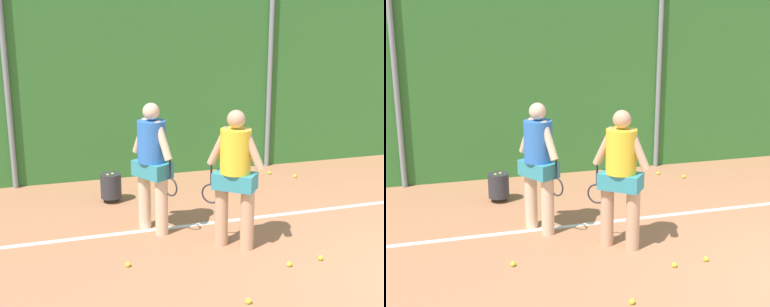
% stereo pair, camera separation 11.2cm
% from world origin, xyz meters
% --- Properties ---
extents(ground_plane, '(27.58, 27.58, 0.00)m').
position_xyz_m(ground_plane, '(0.00, 1.68, 0.00)').
color(ground_plane, '#B2704C').
extents(hedge_fence_backdrop, '(17.93, 0.25, 3.57)m').
position_xyz_m(hedge_fence_backdrop, '(0.00, 5.73, 1.79)').
color(hedge_fence_backdrop, '#33702D').
rests_on(hedge_fence_backdrop, ground_plane).
extents(fence_post_left, '(0.10, 0.10, 3.73)m').
position_xyz_m(fence_post_left, '(-5.17, 5.55, 1.87)').
color(fence_post_left, gray).
rests_on(fence_post_left, ground_plane).
extents(fence_post_center, '(0.10, 0.10, 3.73)m').
position_xyz_m(fence_post_center, '(0.00, 5.55, 1.87)').
color(fence_post_center, gray).
rests_on(fence_post_center, ground_plane).
extents(court_baseline_paint, '(13.10, 0.10, 0.01)m').
position_xyz_m(court_baseline_paint, '(0.00, 2.81, 0.00)').
color(court_baseline_paint, white).
rests_on(court_baseline_paint, ground_plane).
extents(player_foreground_near, '(0.72, 0.61, 1.92)m').
position_xyz_m(player_foreground_near, '(-2.22, 1.91, 1.08)').
color(player_foreground_near, tan).
rests_on(player_foreground_near, ground_plane).
extents(player_midcourt, '(0.56, 0.75, 1.93)m').
position_xyz_m(player_midcourt, '(-3.15, 2.79, 1.08)').
color(player_midcourt, beige).
rests_on(player_midcourt, ground_plane).
extents(ball_hopper, '(0.36, 0.36, 0.51)m').
position_xyz_m(ball_hopper, '(-3.56, 4.25, 0.29)').
color(ball_hopper, '#2D2D33').
rests_on(ball_hopper, ground_plane).
extents(tennis_ball_2, '(0.07, 0.07, 0.07)m').
position_xyz_m(tennis_ball_2, '(-2.62, 0.46, 0.03)').
color(tennis_ball_2, '#CCDB33').
rests_on(tennis_ball_2, ground_plane).
extents(tennis_ball_3, '(0.07, 0.07, 0.07)m').
position_xyz_m(tennis_ball_3, '(-1.29, 1.17, 0.03)').
color(tennis_ball_3, '#CCDB33').
rests_on(tennis_ball_3, ground_plane).
extents(tennis_ball_5, '(0.07, 0.07, 0.07)m').
position_xyz_m(tennis_ball_5, '(0.16, 4.58, 0.03)').
color(tennis_ball_5, '#CCDB33').
rests_on(tennis_ball_5, ground_plane).
extents(tennis_ball_6, '(0.07, 0.07, 0.07)m').
position_xyz_m(tennis_ball_6, '(-0.22, 4.94, 0.03)').
color(tennis_ball_6, '#CCDB33').
rests_on(tennis_ball_6, ground_plane).
extents(tennis_ball_7, '(0.07, 0.07, 0.07)m').
position_xyz_m(tennis_ball_7, '(-1.77, 1.13, 0.03)').
color(tennis_ball_7, '#CCDB33').
rests_on(tennis_ball_7, ground_plane).
extents(tennis_ball_9, '(0.07, 0.07, 0.07)m').
position_xyz_m(tennis_ball_9, '(-3.74, 1.73, 0.03)').
color(tennis_ball_9, '#CCDB33').
rests_on(tennis_ball_9, ground_plane).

